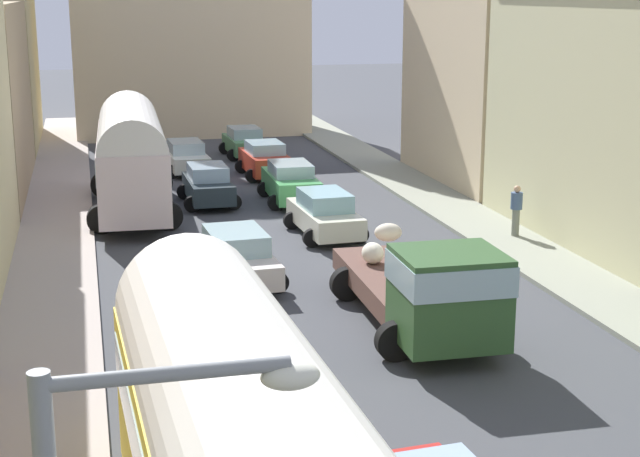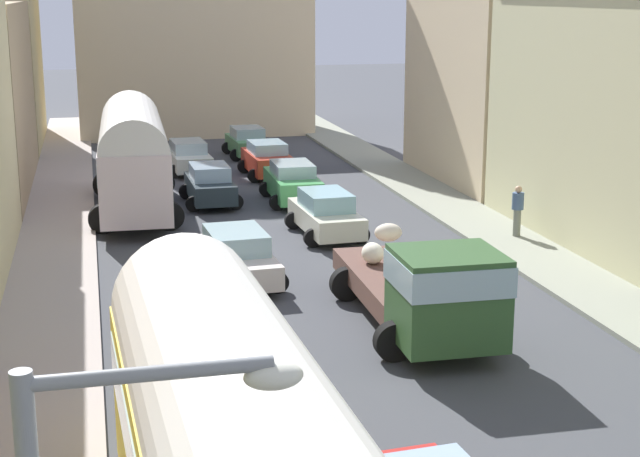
{
  "view_description": "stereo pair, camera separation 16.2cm",
  "coord_description": "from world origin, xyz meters",
  "px_view_note": "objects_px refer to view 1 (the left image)",
  "views": [
    {
      "loc": [
        -6.1,
        -2.05,
        8.1
      ],
      "look_at": [
        0.0,
        22.89,
        1.76
      ],
      "focal_mm": 54.28,
      "sensor_mm": 36.0,
      "label": 1
    },
    {
      "loc": [
        -5.95,
        -2.09,
        8.1
      ],
      "look_at": [
        0.0,
        22.89,
        1.76
      ],
      "focal_mm": 54.28,
      "sensor_mm": 36.0,
      "label": 2
    }
  ],
  "objects_px": {
    "parked_bus_0": "(236,453)",
    "pedestrian_3": "(516,209)",
    "car_6": "(208,185)",
    "cargo_truck_0": "(427,286)",
    "car_1": "(291,182)",
    "car_3": "(245,142)",
    "car_7": "(186,157)",
    "car_0": "(325,214)",
    "parked_bus_1": "(131,153)",
    "car_2": "(265,159)",
    "car_5": "(236,256)"
  },
  "relations": [
    {
      "from": "parked_bus_0",
      "to": "pedestrian_3",
      "type": "bearing_deg",
      "value": 55.46
    },
    {
      "from": "parked_bus_0",
      "to": "car_3",
      "type": "distance_m",
      "value": 36.62
    },
    {
      "from": "car_5",
      "to": "car_6",
      "type": "relative_size",
      "value": 1.14
    },
    {
      "from": "car_2",
      "to": "car_3",
      "type": "relative_size",
      "value": 1.05
    },
    {
      "from": "parked_bus_0",
      "to": "pedestrian_3",
      "type": "xyz_separation_m",
      "value": [
        12.12,
        17.61,
        -1.31
      ]
    },
    {
      "from": "parked_bus_0",
      "to": "pedestrian_3",
      "type": "distance_m",
      "value": 21.42
    },
    {
      "from": "pedestrian_3",
      "to": "parked_bus_1",
      "type": "bearing_deg",
      "value": 149.5
    },
    {
      "from": "car_2",
      "to": "cargo_truck_0",
      "type": "bearing_deg",
      "value": -90.1
    },
    {
      "from": "parked_bus_1",
      "to": "car_1",
      "type": "bearing_deg",
      "value": 2.91
    },
    {
      "from": "cargo_truck_0",
      "to": "car_6",
      "type": "relative_size",
      "value": 1.97
    },
    {
      "from": "parked_bus_0",
      "to": "car_3",
      "type": "height_order",
      "value": "parked_bus_0"
    },
    {
      "from": "car_3",
      "to": "car_7",
      "type": "relative_size",
      "value": 0.88
    },
    {
      "from": "car_0",
      "to": "car_7",
      "type": "height_order",
      "value": "car_0"
    },
    {
      "from": "car_0",
      "to": "pedestrian_3",
      "type": "xyz_separation_m",
      "value": [
        6.06,
        -1.97,
        0.27
      ]
    },
    {
      "from": "car_2",
      "to": "car_5",
      "type": "height_order",
      "value": "car_2"
    },
    {
      "from": "parked_bus_1",
      "to": "car_5",
      "type": "xyz_separation_m",
      "value": [
        2.36,
        -9.74,
        -1.5
      ]
    },
    {
      "from": "car_1",
      "to": "car_7",
      "type": "relative_size",
      "value": 0.99
    },
    {
      "from": "parked_bus_0",
      "to": "car_6",
      "type": "height_order",
      "value": "parked_bus_0"
    },
    {
      "from": "car_1",
      "to": "cargo_truck_0",
      "type": "bearing_deg",
      "value": -90.13
    },
    {
      "from": "parked_bus_1",
      "to": "car_6",
      "type": "bearing_deg",
      "value": 13.94
    },
    {
      "from": "parked_bus_0",
      "to": "cargo_truck_0",
      "type": "distance_m",
      "value": 11.22
    },
    {
      "from": "car_3",
      "to": "car_5",
      "type": "height_order",
      "value": "car_5"
    },
    {
      "from": "cargo_truck_0",
      "to": "parked_bus_0",
      "type": "bearing_deg",
      "value": -122.63
    },
    {
      "from": "car_0",
      "to": "parked_bus_0",
      "type": "bearing_deg",
      "value": -107.19
    },
    {
      "from": "car_0",
      "to": "car_5",
      "type": "xyz_separation_m",
      "value": [
        -3.74,
        -4.55,
        -0.01
      ]
    },
    {
      "from": "cargo_truck_0",
      "to": "car_0",
      "type": "bearing_deg",
      "value": 89.8
    },
    {
      "from": "car_7",
      "to": "pedestrian_3",
      "type": "distance_m",
      "value": 17.6
    },
    {
      "from": "cargo_truck_0",
      "to": "car_5",
      "type": "distance_m",
      "value": 6.75
    },
    {
      "from": "car_3",
      "to": "car_7",
      "type": "height_order",
      "value": "car_3"
    },
    {
      "from": "parked_bus_1",
      "to": "cargo_truck_0",
      "type": "distance_m",
      "value": 16.54
    },
    {
      "from": "car_7",
      "to": "pedestrian_3",
      "type": "xyz_separation_m",
      "value": [
        9.36,
        -14.9,
        0.31
      ]
    },
    {
      "from": "car_1",
      "to": "car_3",
      "type": "bearing_deg",
      "value": 90.0
    },
    {
      "from": "car_2",
      "to": "car_7",
      "type": "height_order",
      "value": "car_2"
    },
    {
      "from": "car_0",
      "to": "car_1",
      "type": "distance_m",
      "value": 5.5
    },
    {
      "from": "parked_bus_0",
      "to": "car_0",
      "type": "relative_size",
      "value": 2.04
    },
    {
      "from": "cargo_truck_0",
      "to": "car_7",
      "type": "xyz_separation_m",
      "value": [
        -3.27,
        23.1,
        -0.55
      ]
    },
    {
      "from": "pedestrian_3",
      "to": "car_6",
      "type": "bearing_deg",
      "value": 139.57
    },
    {
      "from": "car_1",
      "to": "pedestrian_3",
      "type": "bearing_deg",
      "value": -50.93
    },
    {
      "from": "parked_bus_0",
      "to": "car_1",
      "type": "relative_size",
      "value": 2.05
    },
    {
      "from": "car_6",
      "to": "pedestrian_3",
      "type": "distance_m",
      "value": 12.15
    },
    {
      "from": "parked_bus_1",
      "to": "car_6",
      "type": "distance_m",
      "value": 3.34
    },
    {
      "from": "cargo_truck_0",
      "to": "pedestrian_3",
      "type": "distance_m",
      "value": 10.22
    },
    {
      "from": "parked_bus_0",
      "to": "car_1",
      "type": "distance_m",
      "value": 25.84
    },
    {
      "from": "car_0",
      "to": "pedestrian_3",
      "type": "relative_size",
      "value": 2.27
    },
    {
      "from": "car_1",
      "to": "pedestrian_3",
      "type": "distance_m",
      "value": 9.62
    },
    {
      "from": "parked_bus_0",
      "to": "parked_bus_1",
      "type": "bearing_deg",
      "value": 90.08
    },
    {
      "from": "car_5",
      "to": "car_6",
      "type": "xyz_separation_m",
      "value": [
        0.55,
        10.46,
        0.02
      ]
    },
    {
      "from": "pedestrian_3",
      "to": "cargo_truck_0",
      "type": "bearing_deg",
      "value": -126.63
    },
    {
      "from": "parked_bus_1",
      "to": "car_5",
      "type": "bearing_deg",
      "value": -76.39
    },
    {
      "from": "car_0",
      "to": "car_3",
      "type": "height_order",
      "value": "car_0"
    }
  ]
}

